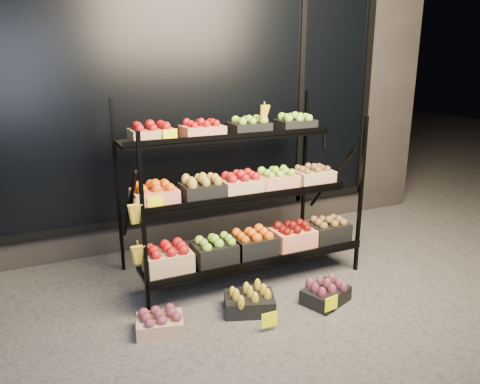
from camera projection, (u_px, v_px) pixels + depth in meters
ground at (272, 300)px, 4.00m from camera, size 24.00×24.00×0.00m
building at (173, 78)px, 5.76m from camera, size 6.00×2.08×3.50m
display_rack at (241, 194)px, 4.29m from camera, size 2.18×1.02×1.68m
tag_floor_a at (269, 324)px, 3.53m from camera, size 0.13×0.01×0.12m
tag_floor_b at (331, 308)px, 3.76m from camera, size 0.13×0.01×0.12m
floor_crate_left at (160, 322)px, 3.51m from camera, size 0.40×0.33×0.18m
floor_crate_midleft at (249, 301)px, 3.81m from camera, size 0.47×0.41×0.20m
floor_crate_right at (326, 292)px, 3.94m from camera, size 0.45×0.39×0.19m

